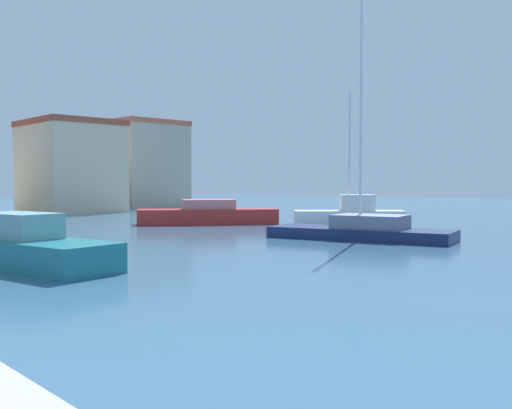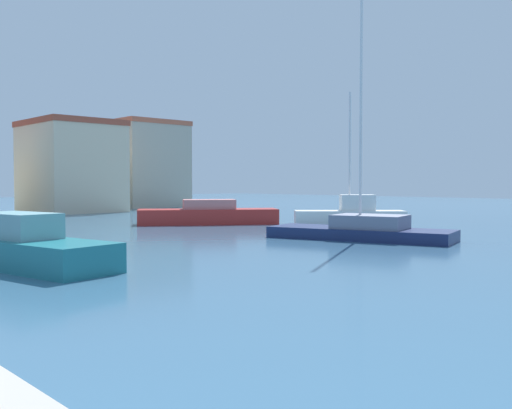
# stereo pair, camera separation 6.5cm
# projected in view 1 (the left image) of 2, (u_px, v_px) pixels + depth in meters

# --- Properties ---
(water) EXTENTS (160.00, 160.00, 0.00)m
(water) POSITION_uv_depth(u_px,v_px,m) (102.00, 236.00, 27.98)
(water) COLOR #38607F
(water) RESTS_ON ground
(sailboat_navy_distant_north) EXTENTS (4.94, 8.74, 12.94)m
(sailboat_navy_distant_north) POSITION_uv_depth(u_px,v_px,m) (363.00, 229.00, 26.22)
(sailboat_navy_distant_north) COLOR #19234C
(sailboat_navy_distant_north) RESTS_ON water
(motorboat_red_far_right) EXTENTS (8.41, 6.72, 1.54)m
(motorboat_red_far_right) POSITION_uv_depth(u_px,v_px,m) (208.00, 215.00, 35.92)
(motorboat_red_far_right) COLOR #B22823
(motorboat_red_far_right) RESTS_ON water
(motorboat_teal_behind_lamppost) EXTENTS (3.56, 8.21, 1.66)m
(motorboat_teal_behind_lamppost) POSITION_uv_depth(u_px,v_px,m) (15.00, 247.00, 17.87)
(motorboat_teal_behind_lamppost) COLOR #1E707A
(motorboat_teal_behind_lamppost) RESTS_ON water
(sailboat_white_mid_harbor) EXTENTS (6.14, 5.94, 8.16)m
(sailboat_white_mid_harbor) POSITION_uv_depth(u_px,v_px,m) (351.00, 214.00, 35.64)
(sailboat_white_mid_harbor) COLOR white
(sailboat_white_mid_harbor) RESTS_ON water
(yacht_club) EXTENTS (7.02, 8.56, 8.06)m
(yacht_club) POSITION_uv_depth(u_px,v_px,m) (70.00, 166.00, 51.13)
(yacht_club) COLOR beige
(yacht_club) RESTS_ON ground
(waterfront_apartments) EXTENTS (7.48, 5.92, 9.15)m
(waterfront_apartments) POSITION_uv_depth(u_px,v_px,m) (147.00, 164.00, 61.19)
(waterfront_apartments) COLOR #B2A893
(waterfront_apartments) RESTS_ON ground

